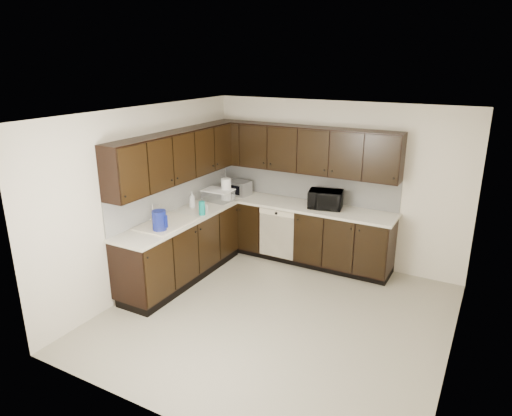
{
  "coord_description": "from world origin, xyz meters",
  "views": [
    {
      "loc": [
        2.18,
        -4.52,
        3.07
      ],
      "look_at": [
        -0.62,
        0.6,
        1.16
      ],
      "focal_mm": 32.0,
      "sensor_mm": 36.0,
      "label": 1
    }
  ],
  "objects": [
    {
      "name": "countertop",
      "position": [
        -1.01,
        1.11,
        0.92
      ],
      "size": [
        3.03,
        2.83,
        0.04
      ],
      "color": "beige",
      "rests_on": "lower_cabinets"
    },
    {
      "name": "soap_bottle_a",
      "position": [
        -1.5,
        0.66,
        1.02
      ],
      "size": [
        0.09,
        0.09,
        0.17
      ],
      "primitive_type": "imported",
      "rotation": [
        0.0,
        0.0,
        0.17
      ],
      "color": "gray",
      "rests_on": "countertop"
    },
    {
      "name": "paper_towel_roll",
      "position": [
        -1.57,
        1.35,
        1.11
      ],
      "size": [
        0.2,
        0.2,
        0.34
      ],
      "primitive_type": "cylinder",
      "rotation": [
        0.0,
        0.0,
        -0.34
      ],
      "color": "white",
      "rests_on": "countertop"
    },
    {
      "name": "microwave",
      "position": [
        -0.04,
        1.69,
        1.08
      ],
      "size": [
        0.55,
        0.43,
        0.27
      ],
      "primitive_type": "imported",
      "rotation": [
        0.0,
        0.0,
        0.21
      ],
      "color": "black",
      "rests_on": "countertop"
    },
    {
      "name": "backsplash",
      "position": [
        -1.22,
        1.32,
        1.18
      ],
      "size": [
        3.0,
        2.8,
        0.48
      ],
      "color": "silver",
      "rests_on": "countertop"
    },
    {
      "name": "ceiling",
      "position": [
        0.0,
        0.0,
        2.5
      ],
      "size": [
        4.0,
        4.0,
        0.0
      ],
      "primitive_type": "plane",
      "rotation": [
        3.14,
        0.0,
        0.0
      ],
      "color": "white",
      "rests_on": "wall_back"
    },
    {
      "name": "teal_tumbler",
      "position": [
        -1.48,
        0.55,
        1.04
      ],
      "size": [
        0.1,
        0.1,
        0.2
      ],
      "primitive_type": "cylinder",
      "rotation": [
        0.0,
        0.0,
        -0.06
      ],
      "color": "#0B837B",
      "rests_on": "countertop"
    },
    {
      "name": "floor",
      "position": [
        0.0,
        0.0,
        0.0
      ],
      "size": [
        4.0,
        4.0,
        0.0
      ],
      "primitive_type": "plane",
      "color": "#A39D87",
      "rests_on": "ground"
    },
    {
      "name": "soap_bottle_b",
      "position": [
        -1.8,
        0.76,
        1.06
      ],
      "size": [
        0.12,
        0.12,
        0.25
      ],
      "primitive_type": "imported",
      "rotation": [
        0.0,
        0.0,
        0.32
      ],
      "color": "gray",
      "rests_on": "countertop"
    },
    {
      "name": "storage_bin",
      "position": [
        -1.66,
        1.25,
        1.03
      ],
      "size": [
        0.46,
        0.36,
        0.17
      ],
      "primitive_type": "cube",
      "rotation": [
        0.0,
        0.0,
        -0.1
      ],
      "color": "silver",
      "rests_on": "countertop"
    },
    {
      "name": "wall_left",
      "position": [
        -2.0,
        0.0,
        1.25
      ],
      "size": [
        0.02,
        4.0,
        2.5
      ],
      "primitive_type": "cube",
      "color": "beige",
      "rests_on": "floor"
    },
    {
      "name": "upper_cabinets",
      "position": [
        -1.1,
        1.2,
        1.77
      ],
      "size": [
        3.0,
        2.8,
        0.7
      ],
      "color": "black",
      "rests_on": "wall_back"
    },
    {
      "name": "wall_front",
      "position": [
        0.0,
        -2.0,
        1.25
      ],
      "size": [
        4.0,
        0.02,
        2.5
      ],
      "primitive_type": "cube",
      "color": "beige",
      "rests_on": "floor"
    },
    {
      "name": "dishwasher",
      "position": [
        -0.7,
        1.41,
        0.55
      ],
      "size": [
        0.58,
        0.04,
        0.78
      ],
      "color": "beige",
      "rests_on": "lower_cabinets"
    },
    {
      "name": "lower_cabinets",
      "position": [
        -1.01,
        1.11,
        0.41
      ],
      "size": [
        3.0,
        2.8,
        0.9
      ],
      "color": "black",
      "rests_on": "floor"
    },
    {
      "name": "sink",
      "position": [
        -1.68,
        -0.01,
        0.88
      ],
      "size": [
        0.54,
        0.82,
        0.42
      ],
      "color": "beige",
      "rests_on": "countertop"
    },
    {
      "name": "toaster_oven",
      "position": [
        -1.54,
        1.68,
        1.06
      ],
      "size": [
        0.4,
        0.31,
        0.23
      ],
      "primitive_type": "cube",
      "rotation": [
        0.0,
        0.0,
        -0.1
      ],
      "color": "#B5B5B8",
      "rests_on": "countertop"
    },
    {
      "name": "wall_right",
      "position": [
        2.0,
        0.0,
        1.25
      ],
      "size": [
        0.02,
        4.0,
        2.5
      ],
      "primitive_type": "cube",
      "color": "beige",
      "rests_on": "floor"
    },
    {
      "name": "blue_pitcher",
      "position": [
        -1.58,
        -0.25,
        1.08
      ],
      "size": [
        0.19,
        0.19,
        0.28
      ],
      "primitive_type": "cylinder",
      "rotation": [
        0.0,
        0.0,
        0.02
      ],
      "color": "#101E94",
      "rests_on": "countertop"
    },
    {
      "name": "wall_back",
      "position": [
        0.0,
        2.0,
        1.25
      ],
      "size": [
        4.0,
        0.02,
        2.5
      ],
      "primitive_type": "cube",
      "color": "beige",
      "rests_on": "floor"
    }
  ]
}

